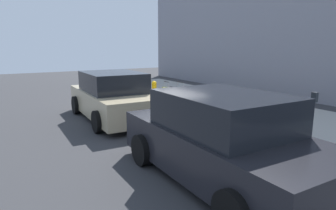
{
  "coord_description": "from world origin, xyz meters",
  "views": [
    {
      "loc": [
        -8.87,
        5.18,
        2.42
      ],
      "look_at": [
        -1.31,
        0.57,
        0.62
      ],
      "focal_mm": 31.54,
      "sensor_mm": 36.0,
      "label": 1
    }
  ],
  "objects": [
    {
      "name": "fire_hydrant",
      "position": [
        1.78,
        -0.65,
        0.58
      ],
      "size": [
        0.39,
        0.21,
        0.84
      ],
      "color": "#D89E0C",
      "rests_on": "sidewalk_curb"
    },
    {
      "name": "parked_car_beige_1",
      "position": [
        0.3,
        1.71,
        0.73
      ],
      "size": [
        4.44,
        2.2,
        1.56
      ],
      "color": "tan",
      "rests_on": "ground_plane"
    },
    {
      "name": "parked_car_charcoal_0",
      "position": [
        -5.07,
        1.71,
        0.75
      ],
      "size": [
        4.38,
        2.2,
        1.6
      ],
      "color": "black",
      "rests_on": "ground_plane"
    },
    {
      "name": "suitcase_navy_4",
      "position": [
        -1.81,
        -0.63,
        0.4
      ],
      "size": [
        0.42,
        0.23,
        0.76
      ],
      "color": "navy",
      "rests_on": "sidewalk_curb"
    },
    {
      "name": "suitcase_black_5",
      "position": [
        -1.31,
        -0.66,
        0.47
      ],
      "size": [
        0.43,
        0.25,
        0.99
      ],
      "color": "black",
      "rests_on": "sidewalk_curb"
    },
    {
      "name": "suitcase_red_1",
      "position": [
        -3.48,
        -0.6,
        0.51
      ],
      "size": [
        0.48,
        0.29,
        0.97
      ],
      "color": "red",
      "rests_on": "sidewalk_curb"
    },
    {
      "name": "building_facade_sidewalk_side",
      "position": [
        0.0,
        -8.14,
        4.02
      ],
      "size": [
        24.0,
        3.0,
        8.05
      ],
      "primitive_type": "cube",
      "color": "gray",
      "rests_on": "ground_plane"
    },
    {
      "name": "sidewalk_curb",
      "position": [
        0.0,
        -2.5,
        0.07
      ],
      "size": [
        18.0,
        5.0,
        0.14
      ],
      "primitive_type": "cube",
      "color": "#9E9B93",
      "rests_on": "ground_plane"
    },
    {
      "name": "bollard_post",
      "position": [
        2.28,
        -0.5,
        0.61
      ],
      "size": [
        0.17,
        0.17,
        0.94
      ],
      "primitive_type": "cylinder",
      "color": "#333338",
      "rests_on": "sidewalk_curb"
    },
    {
      "name": "suitcase_teal_0",
      "position": [
        -4.0,
        -0.7,
        0.44
      ],
      "size": [
        0.4,
        0.26,
        0.66
      ],
      "color": "#0F606B",
      "rests_on": "sidewalk_curb"
    },
    {
      "name": "suitcase_teal_7",
      "position": [
        -0.22,
        -0.63,
        0.51
      ],
      "size": [
        0.47,
        0.2,
        1.02
      ],
      "color": "#0F606B",
      "rests_on": "sidewalk_curb"
    },
    {
      "name": "suitcase_red_8",
      "position": [
        0.32,
        -0.64,
        0.49
      ],
      "size": [
        0.46,
        0.24,
        0.77
      ],
      "color": "red",
      "rests_on": "sidewalk_curb"
    },
    {
      "name": "suitcase_maroon_3",
      "position": [
        -2.36,
        -0.59,
        0.49
      ],
      "size": [
        0.51,
        0.25,
        0.76
      ],
      "color": "maroon",
      "rests_on": "sidewalk_curb"
    },
    {
      "name": "ground_plane",
      "position": [
        0.0,
        0.0,
        0.0
      ],
      "size": [
        40.0,
        40.0,
        0.0
      ],
      "primitive_type": "plane",
      "color": "#333335"
    },
    {
      "name": "suitcase_olive_2",
      "position": [
        -2.93,
        -0.59,
        0.39
      ],
      "size": [
        0.48,
        0.28,
        0.77
      ],
      "color": "#59601E",
      "rests_on": "sidewalk_curb"
    },
    {
      "name": "suitcase_olive_9",
      "position": [
        0.83,
        -0.67,
        0.48
      ],
      "size": [
        0.39,
        0.21,
        0.92
      ],
      "color": "#59601E",
      "rests_on": "sidewalk_curb"
    },
    {
      "name": "parking_meter",
      "position": [
        -5.1,
        -0.9,
        0.97
      ],
      "size": [
        0.12,
        0.09,
        1.27
      ],
      "color": "slate",
      "rests_on": "sidewalk_curb"
    },
    {
      "name": "suitcase_silver_6",
      "position": [
        -0.78,
        -0.73,
        0.45
      ],
      "size": [
        0.48,
        0.24,
        0.83
      ],
      "color": "#9EA0A8",
      "rests_on": "sidewalk_curb"
    }
  ]
}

